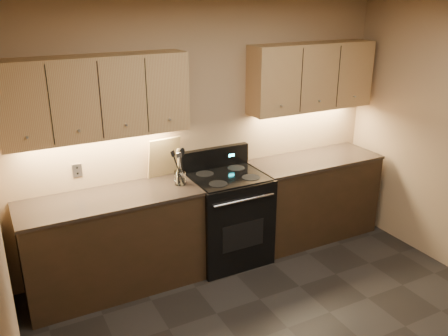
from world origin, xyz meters
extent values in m
plane|color=silver|center=(0.00, 0.00, 2.60)|extent=(4.00, 4.00, 0.00)
cube|color=#9C7D5B|center=(0.00, 2.00, 1.30)|extent=(4.00, 0.04, 2.60)
cube|color=#9C7D5B|center=(-2.00, 0.00, 1.30)|extent=(0.04, 4.00, 2.60)
cube|color=black|center=(-1.10, 1.70, 0.45)|extent=(1.60, 0.60, 0.90)
cube|color=#382C23|center=(-1.10, 1.70, 0.92)|extent=(1.62, 0.62, 0.03)
cube|color=black|center=(1.18, 1.70, 0.45)|extent=(1.44, 0.60, 0.90)
cube|color=#382C23|center=(1.18, 1.70, 0.92)|extent=(1.46, 0.62, 0.03)
cube|color=black|center=(0.08, 1.68, 0.46)|extent=(0.76, 0.65, 0.92)
cube|color=black|center=(0.08, 1.68, 0.93)|extent=(0.70, 0.60, 0.01)
cube|color=black|center=(0.08, 1.96, 1.03)|extent=(0.76, 0.07, 0.22)
cube|color=#19E5F2|center=(0.26, 1.92, 1.04)|extent=(0.06, 0.00, 0.03)
cylinder|color=silver|center=(0.08, 1.34, 0.80)|extent=(0.65, 0.02, 0.02)
cube|color=black|center=(0.08, 1.35, 0.41)|extent=(0.46, 0.00, 0.28)
cylinder|color=black|center=(-0.10, 1.53, 0.93)|extent=(0.18, 0.18, 0.00)
cylinder|color=black|center=(0.26, 1.53, 0.93)|extent=(0.18, 0.18, 0.00)
cylinder|color=black|center=(-0.10, 1.82, 0.93)|extent=(0.18, 0.18, 0.00)
cylinder|color=black|center=(0.26, 1.82, 0.93)|extent=(0.18, 0.18, 0.00)
cube|color=tan|center=(-1.10, 1.85, 1.80)|extent=(1.60, 0.30, 0.70)
cube|color=tan|center=(1.18, 1.85, 1.80)|extent=(1.44, 0.30, 0.70)
cube|color=#B2B5BA|center=(-1.30, 1.99, 1.12)|extent=(0.08, 0.01, 0.12)
cylinder|color=white|center=(-0.42, 1.69, 1.00)|extent=(0.12, 0.12, 0.13)
cylinder|color=white|center=(-0.42, 1.69, 0.94)|extent=(0.10, 0.10, 0.02)
cube|color=tan|center=(-0.48, 1.95, 1.13)|extent=(0.33, 0.14, 0.41)
camera|label=1|loc=(-1.98, -2.19, 2.64)|focal=38.00mm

